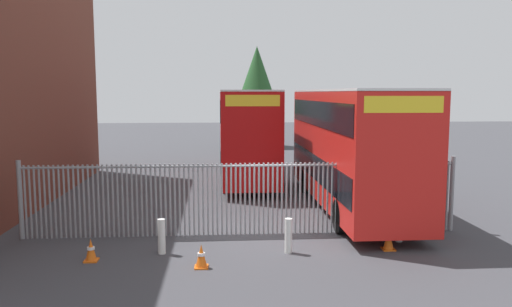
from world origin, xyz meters
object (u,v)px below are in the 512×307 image
Objects in this scene: traffic_cone_by_gate at (91,250)px; traffic_cone_near_kerb at (201,256)px; double_decker_bus_near_gate at (349,144)px; bollard_near_left at (162,236)px; traffic_cone_mid_forecourt at (389,240)px; bollard_center_front at (288,236)px; double_decker_bus_behind_fence_left at (246,131)px; bollard_near_right at (399,226)px.

traffic_cone_near_kerb is at bearing -13.66° from traffic_cone_by_gate.
double_decker_bus_near_gate is 8.31m from bollard_near_left.
traffic_cone_by_gate is 7.94m from traffic_cone_mid_forecourt.
bollard_center_front is 2.80m from traffic_cone_mid_forecourt.
bollard_near_left is at bearing -103.82° from double_decker_bus_behind_fence_left.
double_decker_bus_near_gate is at bearing -62.42° from double_decker_bus_behind_fence_left.
traffic_cone_by_gate is at bearing -164.61° from bollard_near_left.
traffic_cone_mid_forecourt is (-0.56, -0.72, -0.19)m from bollard_near_right.
double_decker_bus_near_gate is 11.38× the size of bollard_center_front.
traffic_cone_near_kerb is at bearing -168.32° from traffic_cone_mid_forecourt.
double_decker_bus_behind_fence_left is at bearing 92.57° from bollard_center_front.
bollard_center_front is 1.61× the size of traffic_cone_by_gate.
double_decker_bus_near_gate is at bearing 87.95° from traffic_cone_mid_forecourt.
bollard_near_right is (3.35, 0.78, 0.00)m from bollard_center_front.
double_decker_bus_near_gate reaches higher than traffic_cone_mid_forecourt.
double_decker_bus_behind_fence_left reaches higher than bollard_center_front.
traffic_cone_mid_forecourt is at bearing 11.68° from traffic_cone_near_kerb.
traffic_cone_near_kerb is (2.84, -0.69, 0.00)m from traffic_cone_by_gate.
double_decker_bus_behind_fence_left is (-3.50, 6.70, 0.00)m from double_decker_bus_near_gate.
double_decker_bus_near_gate is 11.38× the size of bollard_near_right.
double_decker_bus_behind_fence_left is 18.32× the size of traffic_cone_near_kerb.
traffic_cone_mid_forecourt is at bearing -127.87° from bollard_near_right.
double_decker_bus_near_gate reaches higher than traffic_cone_by_gate.
bollard_near_left and bollard_near_right have the same top height.
bollard_center_front and bollard_near_right have the same top height.
bollard_near_left is 1.61× the size of traffic_cone_near_kerb.
traffic_cone_mid_forecourt is 5.20m from traffic_cone_near_kerb.
bollard_near_left is at bearing -174.90° from bollard_near_right.
bollard_near_right reaches higher than traffic_cone_mid_forecourt.
bollard_center_front reaches higher than traffic_cone_mid_forecourt.
double_decker_bus_near_gate is 5.51m from traffic_cone_mid_forecourt.
bollard_center_front is at bearing -87.43° from double_decker_bus_behind_fence_left.
bollard_near_right is 1.61× the size of traffic_cone_by_gate.
double_decker_bus_near_gate is 11.38× the size of bollard_near_left.
double_decker_bus_near_gate reaches higher than bollard_near_right.
traffic_cone_by_gate is at bearing -177.39° from traffic_cone_mid_forecourt.
bollard_near_right reaches higher than traffic_cone_near_kerb.
traffic_cone_near_kerb is at bearing -130.69° from double_decker_bus_near_gate.
bollard_near_right is at bearing -85.03° from double_decker_bus_near_gate.
bollard_near_left is (-6.37, -4.96, -1.95)m from double_decker_bus_near_gate.
bollard_center_front is at bearing -166.81° from bollard_near_right.
traffic_cone_mid_forecourt is 1.00× the size of traffic_cone_near_kerb.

